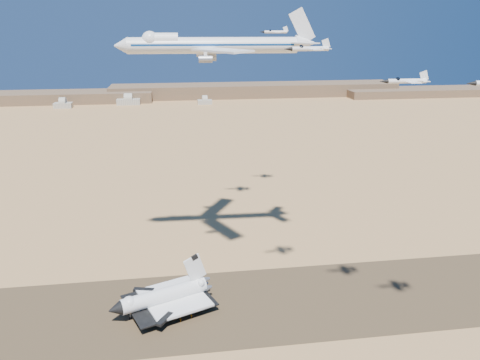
{
  "coord_description": "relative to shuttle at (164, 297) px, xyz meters",
  "views": [
    {
      "loc": [
        -2.76,
        -148.18,
        97.88
      ],
      "look_at": [
        19.83,
        8.0,
        46.08
      ],
      "focal_mm": 35.0,
      "sensor_mm": 36.0,
      "label": 1
    }
  ],
  "objects": [
    {
      "name": "chase_jet_e",
      "position": [
        61.2,
        101.52,
        90.3
      ],
      "size": [
        14.81,
        8.34,
        3.72
      ],
      "rotation": [
        0.0,
        0.0,
        -0.18
      ],
      "color": "white"
    },
    {
      "name": "chase_jet_a",
      "position": [
        47.61,
        -8.7,
        86.59
      ],
      "size": [
        14.83,
        8.18,
        3.7
      ],
      "rotation": [
        0.0,
        0.0,
        0.13
      ],
      "color": "white"
    },
    {
      "name": "runway",
      "position": [
        9.07,
        -1.22,
        -5.07
      ],
      "size": [
        600.0,
        50.0,
        0.06
      ],
      "primitive_type": "cube",
      "color": "brown",
      "rests_on": "ground"
    },
    {
      "name": "ridgeline",
      "position": [
        74.39,
        526.09,
        2.52
      ],
      "size": [
        960.0,
        90.0,
        18.0
      ],
      "color": "brown",
      "rests_on": "ground"
    },
    {
      "name": "crew_b",
      "position": [
        9.6,
        -6.83,
        -4.16
      ],
      "size": [
        0.93,
        0.97,
        1.76
      ],
      "primitive_type": "imported",
      "rotation": [
        0.0,
        0.0,
        2.28
      ],
      "color": "#BC690B",
      "rests_on": "runway"
    },
    {
      "name": "chase_jet_b",
      "position": [
        70.39,
        -26.39,
        78.6
      ],
      "size": [
        14.14,
        7.46,
        3.52
      ],
      "rotation": [
        0.0,
        0.0,
        -0.01
      ],
      "color": "white"
    },
    {
      "name": "chase_jet_d",
      "position": [
        41.07,
        80.76,
        84.05
      ],
      "size": [
        16.25,
        8.94,
        4.06
      ],
      "rotation": [
        0.0,
        0.0,
        -0.12
      ],
      "color": "white"
    },
    {
      "name": "crew_c",
      "position": [
        5.76,
        -8.81,
        -4.15
      ],
      "size": [
        1.17,
        0.88,
        1.78
      ],
      "primitive_type": "imported",
      "rotation": [
        0.0,
        0.0,
        2.77
      ],
      "color": "#BC690B",
      "rests_on": "runway"
    },
    {
      "name": "ground",
      "position": [
        9.07,
        -1.22,
        -5.1
      ],
      "size": [
        1200.0,
        1200.0,
        0.0
      ],
      "primitive_type": "plane",
      "color": "tan",
      "rests_on": "ground"
    },
    {
      "name": "hangars",
      "position": [
        -54.93,
        477.22,
        -0.27
      ],
      "size": [
        200.5,
        29.5,
        30.0
      ],
      "color": "#BAB6A5",
      "rests_on": "ground"
    },
    {
      "name": "shuttle",
      "position": [
        0.0,
        0.0,
        0.0
      ],
      "size": [
        39.04,
        32.45,
        18.99
      ],
      "rotation": [
        0.0,
        0.0,
        0.38
      ],
      "color": "white",
      "rests_on": "runway"
    },
    {
      "name": "crew_a",
      "position": [
        4.58,
        -6.03,
        -4.25
      ],
      "size": [
        0.47,
        0.63,
        1.58
      ],
      "primitive_type": "imported",
      "rotation": [
        0.0,
        0.0,
        1.74
      ],
      "color": "#BC690B",
      "rests_on": "runway"
    },
    {
      "name": "carrier_747",
      "position": [
        20.51,
        35.41,
        86.09
      ],
      "size": [
        76.71,
        59.53,
        19.14
      ],
      "rotation": [
        0.0,
        0.0,
        -0.03
      ],
      "color": "white"
    }
  ]
}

